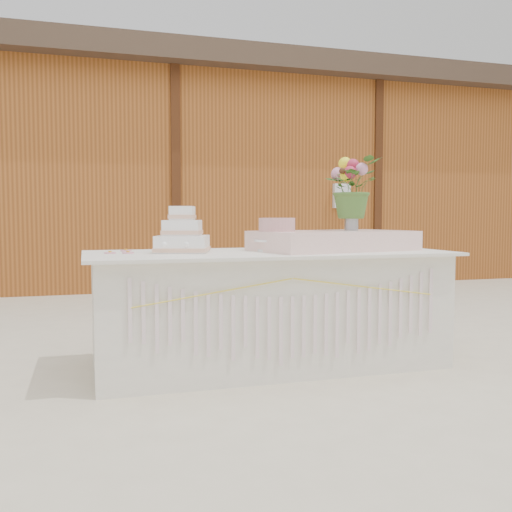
{
  "coord_description": "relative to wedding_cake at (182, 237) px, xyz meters",
  "views": [
    {
      "loc": [
        -1.18,
        -3.62,
        1.01
      ],
      "look_at": [
        0.0,
        0.3,
        0.72
      ],
      "focal_mm": 40.0,
      "sensor_mm": 36.0,
      "label": 1
    }
  ],
  "objects": [
    {
      "name": "satin_runner",
      "position": [
        1.04,
        -0.06,
        -0.03
      ],
      "size": [
        1.16,
        0.81,
        0.13
      ],
      "primitive_type": "cube",
      "rotation": [
        0.0,
        0.0,
        0.2
      ],
      "color": "#FFD7CD",
      "rests_on": "cake_table"
    },
    {
      "name": "bouquet",
      "position": [
        1.22,
        0.01,
        0.38
      ],
      "size": [
        0.51,
        0.49,
        0.44
      ],
      "primitive_type": "imported",
      "rotation": [
        0.0,
        0.0,
        0.51
      ],
      "color": "#426B2A",
      "rests_on": "flower_vase"
    },
    {
      "name": "barn",
      "position": [
        0.56,
        5.92,
        0.8
      ],
      "size": [
        12.6,
        4.6,
        3.3
      ],
      "color": "#985220",
      "rests_on": "ground"
    },
    {
      "name": "wedding_cake",
      "position": [
        0.0,
        0.0,
        0.0
      ],
      "size": [
        0.42,
        0.42,
        0.3
      ],
      "rotation": [
        0.0,
        0.0,
        -0.32
      ],
      "color": "white",
      "rests_on": "cake_table"
    },
    {
      "name": "flower_vase",
      "position": [
        1.22,
        0.01,
        0.1
      ],
      "size": [
        0.1,
        0.1,
        0.13
      ],
      "primitive_type": "cylinder",
      "color": "#A8A8AD",
      "rests_on": "satin_runner"
    },
    {
      "name": "pink_cake_stand",
      "position": [
        0.63,
        -0.06,
        0.02
      ],
      "size": [
        0.31,
        0.31,
        0.22
      ],
      "color": "white",
      "rests_on": "cake_table"
    },
    {
      "name": "ground",
      "position": [
        0.57,
        -0.07,
        -0.87
      ],
      "size": [
        80.0,
        80.0,
        0.0
      ],
      "primitive_type": "plane",
      "color": "beige",
      "rests_on": "ground"
    },
    {
      "name": "cake_table",
      "position": [
        0.57,
        -0.08,
        -0.48
      ],
      "size": [
        2.4,
        1.0,
        0.77
      ],
      "color": "white",
      "rests_on": "ground"
    },
    {
      "name": "loose_flowers",
      "position": [
        -0.39,
        0.07,
        -0.09
      ],
      "size": [
        0.18,
        0.37,
        0.02
      ],
      "primitive_type": null,
      "rotation": [
        0.0,
        0.0,
        -0.11
      ],
      "color": "pink",
      "rests_on": "cake_table"
    }
  ]
}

